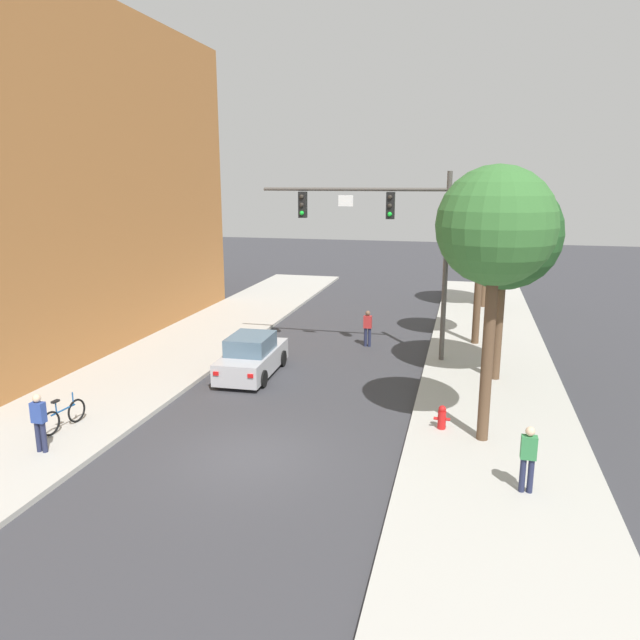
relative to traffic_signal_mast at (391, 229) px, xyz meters
The scene contains 15 objects.
ground_plane 11.55m from the traffic_signal_mast, 103.64° to the right, with size 120.00×120.00×0.00m, color #38383D.
sidewalk_left 14.36m from the traffic_signal_mast, 131.91° to the right, with size 5.00×60.00×0.15m, color #B2AFA8.
sidewalk_right 11.98m from the traffic_signal_mast, 67.60° to the right, with size 5.00×60.00×0.15m, color #B2AFA8.
building_left_brick 17.51m from the traffic_signal_mast, behind, with size 12.00×20.00×14.43m, color #A86B38.
traffic_signal_mast is the anchor object (origin of this frame).
car_lead_silver 7.46m from the traffic_signal_mast, 145.19° to the right, with size 1.93×4.29×1.60m.
pedestrian_sidewalk_left_walker 14.42m from the traffic_signal_mast, 124.87° to the right, with size 0.36×0.22×1.64m.
pedestrian_crossing_road 4.95m from the traffic_signal_mast, 123.38° to the left, with size 0.36×0.22×1.64m.
pedestrian_sidewalk_right_walker 12.17m from the traffic_signal_mast, 65.98° to the right, with size 0.36×0.22×1.64m.
bicycle_leaning 13.70m from the traffic_signal_mast, 130.21° to the right, with size 0.24×1.77×0.98m.
fire_hydrant 9.00m from the traffic_signal_mast, 70.37° to the right, with size 0.48×0.24×0.72m.
street_tree_nearest 8.46m from the traffic_signal_mast, 64.05° to the right, with size 3.15×3.15×7.57m.
street_tree_second 4.68m from the traffic_signal_mast, 25.12° to the right, with size 3.96×3.96×7.32m.
street_tree_third 4.66m from the traffic_signal_mast, 39.68° to the left, with size 2.86×2.86×7.44m.
street_tree_farthest 11.99m from the traffic_signal_mast, 70.29° to the left, with size 4.03×4.03×7.18m.
Camera 1 is at (5.41, -14.01, 7.30)m, focal length 33.53 mm.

